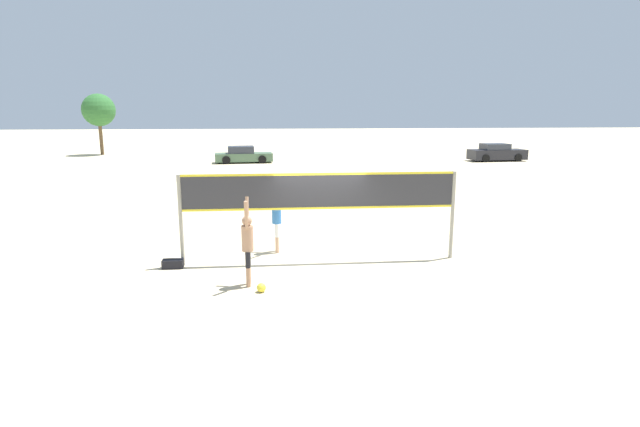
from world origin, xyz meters
TOP-DOWN VIEW (x-y plane):
  - ground_plane at (0.00, 0.00)m, footprint 200.00×200.00m
  - volleyball_net at (0.00, 0.00)m, footprint 7.67×0.10m
  - player_spiker at (-1.91, -1.80)m, footprint 0.28×0.71m
  - player_blocker at (-1.19, 1.07)m, footprint 0.28×0.71m
  - volleyball at (-1.60, -2.29)m, footprint 0.21×0.21m
  - gear_bag at (-4.02, -0.23)m, footprint 0.55×0.28m
  - parked_car_near at (17.33, 26.65)m, footprint 4.71×2.10m
  - parked_car_mid at (-3.64, 27.17)m, footprint 4.68×2.22m
  - tree_left_cluster at (-17.36, 35.75)m, footprint 3.01×3.01m

SIDE VIEW (x-z plane):
  - ground_plane at x=0.00m, z-range 0.00..0.00m
  - volleyball at x=-1.60m, z-range 0.00..0.21m
  - gear_bag at x=-4.02m, z-range 0.00..0.23m
  - parked_car_mid at x=-3.64m, z-range -0.07..1.26m
  - parked_car_near at x=17.33m, z-range -0.07..1.37m
  - player_spiker at x=-1.91m, z-range 0.06..2.20m
  - player_blocker at x=-1.19m, z-range 0.06..2.22m
  - volleyball_net at x=0.00m, z-range 0.57..3.08m
  - tree_left_cluster at x=-17.36m, z-range 1.30..6.97m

